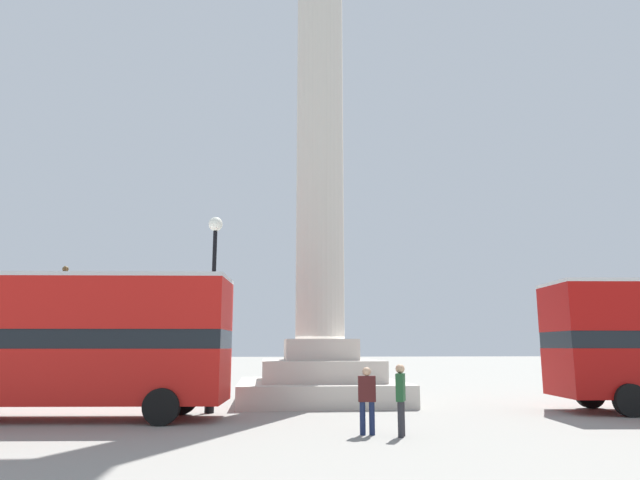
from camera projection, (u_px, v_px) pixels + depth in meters
name	position (u px, v px, depth m)	size (l,w,h in m)	color
ground_plane	(320.00, 402.00, 22.09)	(200.00, 200.00, 0.00)	gray
monument_column	(320.00, 207.00, 23.53)	(6.26, 6.26, 22.80)	beige
bus_b	(54.00, 339.00, 17.05)	(10.47, 3.42, 4.23)	red
equestrian_statue	(59.00, 356.00, 25.33)	(3.16, 2.28, 5.74)	beige
street_lamp	(213.00, 290.00, 19.14)	(0.49, 0.49, 6.50)	black
pedestrian_near_lamp	(401.00, 396.00, 13.75)	(0.33, 0.48, 1.70)	#28282D
pedestrian_by_plinth	(367.00, 397.00, 14.00)	(0.44, 0.21, 1.61)	#192347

